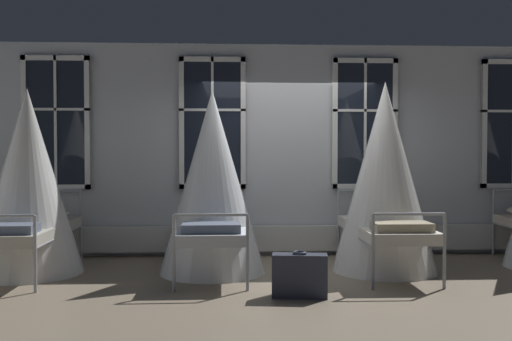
{
  "coord_description": "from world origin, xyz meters",
  "views": [
    {
      "loc": [
        -0.87,
        -7.02,
        1.45
      ],
      "look_at": [
        -0.53,
        -0.12,
        1.26
      ],
      "focal_mm": 39.16,
      "sensor_mm": 36.0,
      "label": 1
    }
  ],
  "objects_px": {
    "cot_first": "(28,184)",
    "cot_third": "(385,180)",
    "cot_second": "(212,184)",
    "suitcase_dark": "(300,275)"
  },
  "relations": [
    {
      "from": "cot_second",
      "to": "cot_third",
      "type": "xyz_separation_m",
      "value": [
        2.15,
        -0.02,
        0.05
      ]
    },
    {
      "from": "cot_first",
      "to": "suitcase_dark",
      "type": "height_order",
      "value": "cot_first"
    },
    {
      "from": "cot_third",
      "to": "suitcase_dark",
      "type": "distance_m",
      "value": 1.97
    },
    {
      "from": "cot_second",
      "to": "cot_third",
      "type": "bearing_deg",
      "value": -91.08
    },
    {
      "from": "cot_third",
      "to": "cot_first",
      "type": "bearing_deg",
      "value": 89.79
    },
    {
      "from": "cot_first",
      "to": "cot_second",
      "type": "distance_m",
      "value": 2.24
    },
    {
      "from": "cot_first",
      "to": "cot_third",
      "type": "distance_m",
      "value": 4.39
    },
    {
      "from": "cot_third",
      "to": "cot_second",
      "type": "bearing_deg",
      "value": 89.89
    },
    {
      "from": "cot_third",
      "to": "suitcase_dark",
      "type": "relative_size",
      "value": 4.07
    },
    {
      "from": "cot_second",
      "to": "cot_first",
      "type": "bearing_deg",
      "value": 88.73
    }
  ]
}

